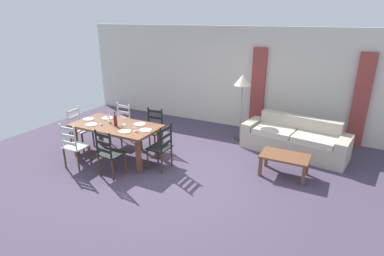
{
  "coord_description": "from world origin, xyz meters",
  "views": [
    {
      "loc": [
        2.72,
        -4.65,
        2.93
      ],
      "look_at": [
        -0.03,
        0.66,
        0.75
      ],
      "focal_mm": 28.8,
      "sensor_mm": 36.0,
      "label": 1
    }
  ],
  "objects_px": {
    "dining_chair_near_left": "(74,146)",
    "wine_glass_near_left": "(99,119)",
    "dining_chair_far_right": "(153,129)",
    "wine_bottle": "(115,121)",
    "coffee_table": "(285,158)",
    "dining_chair_head_east": "(161,147)",
    "coffee_cup_primary": "(124,126)",
    "dining_chair_far_left": "(121,124)",
    "wine_glass_near_right": "(134,126)",
    "couch": "(295,140)",
    "dining_table": "(116,129)",
    "wine_glass_far_left": "(108,116)",
    "dining_chair_head_west": "(79,128)",
    "dining_chair_near_right": "(109,153)",
    "standing_lamp": "(243,84)"
  },
  "relations": [
    {
      "from": "dining_chair_near_left",
      "to": "wine_glass_near_left",
      "type": "height_order",
      "value": "dining_chair_near_left"
    },
    {
      "from": "dining_chair_far_right",
      "to": "wine_bottle",
      "type": "xyz_separation_m",
      "value": [
        -0.38,
        -0.8,
        0.39
      ]
    },
    {
      "from": "wine_glass_near_left",
      "to": "coffee_table",
      "type": "distance_m",
      "value": 3.89
    },
    {
      "from": "dining_chair_head_east",
      "to": "coffee_cup_primary",
      "type": "distance_m",
      "value": 0.91
    },
    {
      "from": "dining_chair_far_left",
      "to": "wine_glass_near_right",
      "type": "height_order",
      "value": "dining_chair_far_left"
    },
    {
      "from": "wine_glass_near_right",
      "to": "coffee_table",
      "type": "distance_m",
      "value": 3.02
    },
    {
      "from": "wine_bottle",
      "to": "couch",
      "type": "bearing_deg",
      "value": 32.2
    },
    {
      "from": "dining_table",
      "to": "wine_bottle",
      "type": "distance_m",
      "value": 0.22
    },
    {
      "from": "dining_chair_head_east",
      "to": "wine_glass_far_left",
      "type": "distance_m",
      "value": 1.52
    },
    {
      "from": "dining_chair_far_left",
      "to": "dining_chair_head_west",
      "type": "relative_size",
      "value": 1.0
    },
    {
      "from": "wine_glass_near_left",
      "to": "wine_glass_near_right",
      "type": "distance_m",
      "value": 0.92
    },
    {
      "from": "dining_chair_head_east",
      "to": "wine_bottle",
      "type": "distance_m",
      "value": 1.17
    },
    {
      "from": "dining_table",
      "to": "dining_chair_near_right",
      "type": "distance_m",
      "value": 0.88
    },
    {
      "from": "dining_chair_near_left",
      "to": "coffee_table",
      "type": "bearing_deg",
      "value": 22.86
    },
    {
      "from": "dining_chair_head_east",
      "to": "coffee_table",
      "type": "relative_size",
      "value": 1.07
    },
    {
      "from": "wine_glass_far_left",
      "to": "coffee_cup_primary",
      "type": "height_order",
      "value": "wine_glass_far_left"
    },
    {
      "from": "dining_chair_near_left",
      "to": "couch",
      "type": "height_order",
      "value": "dining_chair_near_left"
    },
    {
      "from": "standing_lamp",
      "to": "wine_glass_near_right",
      "type": "bearing_deg",
      "value": -121.53
    },
    {
      "from": "dining_chair_near_left",
      "to": "wine_glass_near_right",
      "type": "distance_m",
      "value": 1.28
    },
    {
      "from": "dining_table",
      "to": "wine_glass_far_left",
      "type": "bearing_deg",
      "value": 158.95
    },
    {
      "from": "dining_chair_near_left",
      "to": "coffee_table",
      "type": "relative_size",
      "value": 1.07
    },
    {
      "from": "dining_chair_near_right",
      "to": "dining_chair_head_west",
      "type": "distance_m",
      "value": 1.74
    },
    {
      "from": "dining_chair_near_right",
      "to": "wine_glass_near_left",
      "type": "xyz_separation_m",
      "value": [
        -0.76,
        0.61,
        0.38
      ]
    },
    {
      "from": "dining_chair_near_left",
      "to": "wine_glass_near_right",
      "type": "height_order",
      "value": "dining_chair_near_left"
    },
    {
      "from": "dining_chair_near_right",
      "to": "wine_glass_far_left",
      "type": "height_order",
      "value": "dining_chair_near_right"
    },
    {
      "from": "wine_bottle",
      "to": "standing_lamp",
      "type": "relative_size",
      "value": 0.19
    },
    {
      "from": "dining_table",
      "to": "wine_glass_far_left",
      "type": "relative_size",
      "value": 11.8
    },
    {
      "from": "dining_table",
      "to": "dining_chair_head_east",
      "type": "xyz_separation_m",
      "value": [
        1.15,
        -0.02,
        -0.19
      ]
    },
    {
      "from": "dining_table",
      "to": "couch",
      "type": "bearing_deg",
      "value": 31.07
    },
    {
      "from": "dining_chair_near_left",
      "to": "dining_chair_head_east",
      "type": "xyz_separation_m",
      "value": [
        1.58,
        0.77,
        0.0
      ]
    },
    {
      "from": "wine_bottle",
      "to": "coffee_cup_primary",
      "type": "height_order",
      "value": "wine_bottle"
    },
    {
      "from": "standing_lamp",
      "to": "couch",
      "type": "bearing_deg",
      "value": -7.76
    },
    {
      "from": "dining_table",
      "to": "coffee_cup_primary",
      "type": "height_order",
      "value": "coffee_cup_primary"
    },
    {
      "from": "dining_table",
      "to": "wine_glass_near_left",
      "type": "distance_m",
      "value": 0.4
    },
    {
      "from": "dining_chair_far_left",
      "to": "wine_glass_far_left",
      "type": "height_order",
      "value": "dining_chair_far_left"
    },
    {
      "from": "wine_glass_near_left",
      "to": "wine_bottle",
      "type": "bearing_deg",
      "value": 10.26
    },
    {
      "from": "dining_chair_far_left",
      "to": "wine_glass_far_left",
      "type": "xyz_separation_m",
      "value": [
        0.17,
        -0.6,
        0.38
      ]
    },
    {
      "from": "wine_glass_near_left",
      "to": "wine_glass_far_left",
      "type": "height_order",
      "value": "same"
    },
    {
      "from": "dining_chair_near_right",
      "to": "coffee_table",
      "type": "distance_m",
      "value": 3.36
    },
    {
      "from": "couch",
      "to": "coffee_table",
      "type": "relative_size",
      "value": 2.64
    },
    {
      "from": "dining_table",
      "to": "couch",
      "type": "height_order",
      "value": "couch"
    },
    {
      "from": "dining_chair_head_west",
      "to": "couch",
      "type": "distance_m",
      "value": 4.96
    },
    {
      "from": "wine_glass_far_left",
      "to": "wine_bottle",
      "type": "bearing_deg",
      "value": -26.38
    },
    {
      "from": "dining_chair_head_west",
      "to": "coffee_table",
      "type": "height_order",
      "value": "dining_chair_head_west"
    },
    {
      "from": "dining_chair_head_west",
      "to": "wine_glass_near_right",
      "type": "bearing_deg",
      "value": -4.4
    },
    {
      "from": "dining_chair_far_right",
      "to": "wine_glass_far_left",
      "type": "height_order",
      "value": "dining_chair_far_right"
    },
    {
      "from": "dining_chair_near_right",
      "to": "coffee_cup_primary",
      "type": "distance_m",
      "value": 0.74
    },
    {
      "from": "dining_table",
      "to": "standing_lamp",
      "type": "relative_size",
      "value": 1.16
    },
    {
      "from": "dining_chair_head_east",
      "to": "wine_glass_near_left",
      "type": "relative_size",
      "value": 5.96
    },
    {
      "from": "wine_glass_far_left",
      "to": "wine_glass_near_right",
      "type": "bearing_deg",
      "value": -15.04
    }
  ]
}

